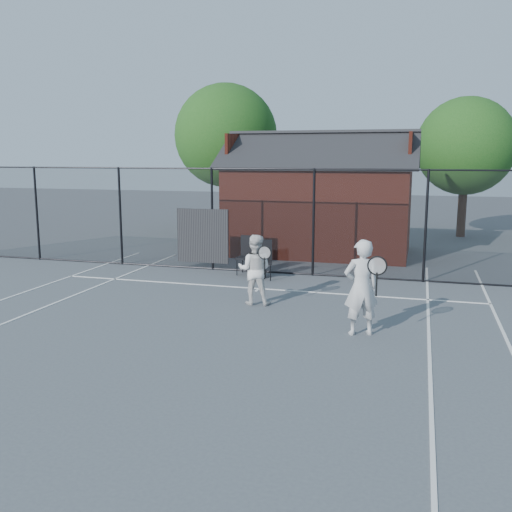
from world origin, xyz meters
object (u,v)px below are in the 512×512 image
(chair_right, at_px, (263,261))
(clubhouse, at_px, (320,206))
(chair_left, at_px, (247,256))
(waste_bin, at_px, (258,267))
(player_front, at_px, (361,287))
(player_back, at_px, (255,270))

(chair_right, bearing_deg, clubhouse, 67.02)
(chair_left, bearing_deg, waste_bin, -33.43)
(chair_left, xyz_separation_m, chair_right, (0.61, -0.50, -0.01))
(clubhouse, height_order, player_front, clubhouse)
(clubhouse, height_order, waste_bin, clubhouse)
(player_front, height_order, player_back, player_front)
(player_front, xyz_separation_m, waste_bin, (-3.24, 4.34, -0.60))
(player_front, distance_m, player_back, 3.01)
(chair_left, bearing_deg, player_back, -65.15)
(player_back, relative_size, chair_left, 1.50)
(chair_left, bearing_deg, player_front, -47.23)
(clubhouse, bearing_deg, waste_bin, -100.65)
(clubhouse, xyz_separation_m, chair_right, (-0.71, -4.90, -1.09))
(clubhouse, bearing_deg, player_front, -75.48)
(clubhouse, height_order, chair_right, clubhouse)
(player_front, relative_size, waste_bin, 2.86)
(player_front, bearing_deg, chair_left, 128.17)
(clubhouse, relative_size, player_back, 4.08)
(waste_bin, bearing_deg, chair_right, -41.77)
(player_back, height_order, chair_left, player_back)
(clubhouse, bearing_deg, chair_right, -98.27)
(chair_right, bearing_deg, player_back, -93.31)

